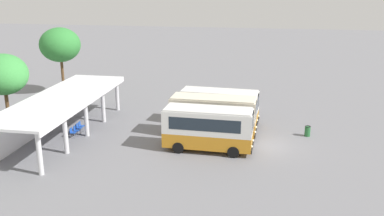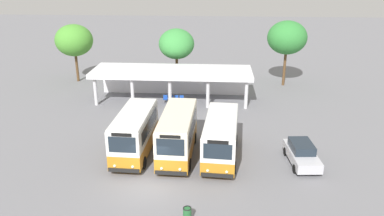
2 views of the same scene
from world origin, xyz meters
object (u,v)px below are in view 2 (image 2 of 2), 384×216
(waiting_chair_end_by_column, at_px, (165,98))
(waiting_chair_fourth_seat, at_px, (182,99))
(city_bus_middle_cream, at_px, (221,136))
(parked_car_flank, at_px, (302,153))
(litter_bin_apron, at_px, (187,214))
(waiting_chair_middle_seat, at_px, (176,99))
(city_bus_nearest_orange, at_px, (135,132))
(waiting_chair_second_from_end, at_px, (171,99))
(city_bus_second_in_row, at_px, (178,133))

(waiting_chair_end_by_column, bearing_deg, waiting_chair_fourth_seat, 0.45)
(city_bus_middle_cream, height_order, parked_car_flank, city_bus_middle_cream)
(waiting_chair_fourth_seat, xyz_separation_m, litter_bin_apron, (2.14, -19.69, -0.07))
(city_bus_middle_cream, bearing_deg, waiting_chair_middle_seat, 111.32)
(city_bus_nearest_orange, xyz_separation_m, waiting_chair_second_from_end, (1.33, 11.66, -1.36))
(city_bus_nearest_orange, height_order, city_bus_second_in_row, city_bus_second_in_row)
(city_bus_second_in_row, height_order, city_bus_middle_cream, city_bus_second_in_row)
(waiting_chair_second_from_end, relative_size, litter_bin_apron, 0.96)
(waiting_chair_second_from_end, height_order, litter_bin_apron, litter_bin_apron)
(city_bus_nearest_orange, distance_m, parked_car_flank, 12.52)
(parked_car_flank, height_order, litter_bin_apron, parked_car_flank)
(city_bus_middle_cream, bearing_deg, waiting_chair_second_from_end, 113.79)
(city_bus_nearest_orange, distance_m, waiting_chair_middle_seat, 11.95)
(waiting_chair_end_by_column, bearing_deg, city_bus_second_in_row, -77.89)
(city_bus_second_in_row, relative_size, waiting_chair_fourth_seat, 8.56)
(city_bus_second_in_row, relative_size, waiting_chair_second_from_end, 8.56)
(city_bus_second_in_row, height_order, parked_car_flank, city_bus_second_in_row)
(litter_bin_apron, bearing_deg, city_bus_second_in_row, 99.60)
(waiting_chair_fourth_seat, bearing_deg, waiting_chair_end_by_column, -179.55)
(city_bus_second_in_row, xyz_separation_m, waiting_chair_fourth_seat, (-0.79, 11.71, -1.38))
(parked_car_flank, xyz_separation_m, litter_bin_apron, (-7.84, -7.30, -0.37))
(city_bus_nearest_orange, relative_size, waiting_chair_middle_seat, 8.18)
(city_bus_second_in_row, relative_size, waiting_chair_middle_seat, 8.56)
(city_bus_middle_cream, distance_m, waiting_chair_middle_seat, 12.78)
(waiting_chair_middle_seat, bearing_deg, city_bus_nearest_orange, -99.22)
(waiting_chair_end_by_column, bearing_deg, parked_car_flank, -46.60)
(city_bus_middle_cream, bearing_deg, city_bus_second_in_row, 177.26)
(city_bus_nearest_orange, relative_size, city_bus_middle_cream, 0.96)
(city_bus_middle_cream, bearing_deg, city_bus_nearest_orange, 178.84)
(city_bus_second_in_row, height_order, waiting_chair_middle_seat, city_bus_second_in_row)
(parked_car_flank, relative_size, waiting_chair_fourth_seat, 5.13)
(city_bus_second_in_row, distance_m, litter_bin_apron, 8.23)
(city_bus_middle_cream, relative_size, waiting_chair_middle_seat, 8.51)
(waiting_chair_middle_seat, bearing_deg, waiting_chair_end_by_column, 179.81)
(parked_car_flank, height_order, waiting_chair_middle_seat, parked_car_flank)
(litter_bin_apron, bearing_deg, waiting_chair_second_from_end, 99.51)
(city_bus_nearest_orange, bearing_deg, litter_bin_apron, -59.91)
(parked_car_flank, bearing_deg, litter_bin_apron, -137.03)
(parked_car_flank, relative_size, waiting_chair_second_from_end, 5.13)
(city_bus_middle_cream, distance_m, litter_bin_apron, 8.17)
(city_bus_nearest_orange, distance_m, waiting_chair_fourth_seat, 12.07)
(city_bus_middle_cream, bearing_deg, waiting_chair_end_by_column, 115.97)
(parked_car_flank, distance_m, waiting_chair_second_from_end, 16.60)
(parked_car_flank, relative_size, waiting_chair_end_by_column, 5.13)
(city_bus_second_in_row, bearing_deg, parked_car_flank, -4.24)
(city_bus_second_in_row, distance_m, waiting_chair_end_by_column, 12.04)
(city_bus_second_in_row, xyz_separation_m, city_bus_middle_cream, (3.26, -0.16, -0.13))
(waiting_chair_second_from_end, relative_size, waiting_chair_middle_seat, 1.00)
(city_bus_nearest_orange, bearing_deg, city_bus_middle_cream, -1.16)
(litter_bin_apron, bearing_deg, parked_car_flank, 42.97)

